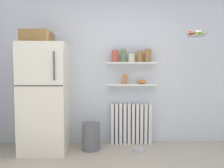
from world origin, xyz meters
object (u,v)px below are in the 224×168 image
(hanging_fruit_basket, at_px, (197,34))
(storage_jar_4, at_px, (148,55))
(pet_food_bowl, at_px, (139,150))
(radiator, at_px, (131,124))
(storage_jar_3, at_px, (140,56))
(vase, at_px, (125,79))
(storage_jar_1, at_px, (123,55))
(shelf_bowl, at_px, (142,82))
(storage_jar_2, at_px, (131,58))
(trash_bin, at_px, (91,136))
(refrigerator, at_px, (45,95))
(storage_jar_0, at_px, (115,56))

(hanging_fruit_basket, bearing_deg, storage_jar_4, 152.46)
(pet_food_bowl, bearing_deg, radiator, 102.27)
(hanging_fruit_basket, bearing_deg, pet_food_bowl, -179.62)
(storage_jar_3, relative_size, hanging_fruit_basket, 0.63)
(storage_jar_3, height_order, vase, storage_jar_3)
(radiator, height_order, storage_jar_1, storage_jar_1)
(storage_jar_4, relative_size, shelf_bowl, 1.52)
(storage_jar_2, distance_m, storage_jar_3, 0.14)
(storage_jar_3, height_order, trash_bin, storage_jar_3)
(refrigerator, bearing_deg, trash_bin, -1.19)
(vase, bearing_deg, storage_jar_0, 180.00)
(pet_food_bowl, relative_size, hanging_fruit_basket, 0.53)
(refrigerator, height_order, storage_jar_3, refrigerator)
(storage_jar_4, relative_size, pet_food_bowl, 1.34)
(pet_food_bowl, bearing_deg, storage_jar_0, 135.44)
(radiator, distance_m, hanging_fruit_basket, 1.80)
(radiator, xyz_separation_m, storage_jar_3, (0.14, -0.03, 1.15))
(storage_jar_2, relative_size, trash_bin, 0.38)
(radiator, xyz_separation_m, storage_jar_1, (-0.14, -0.03, 1.17))
(radiator, height_order, vase, vase)
(refrigerator, bearing_deg, storage_jar_1, 10.53)
(storage_jar_0, bearing_deg, shelf_bowl, 0.00)
(storage_jar_1, xyz_separation_m, storage_jar_2, (0.14, 0.00, -0.03))
(storage_jar_0, xyz_separation_m, vase, (0.17, 0.00, -0.39))
(storage_jar_2, relative_size, hanging_fruit_basket, 0.50)
(storage_jar_1, xyz_separation_m, storage_jar_4, (0.42, 0.00, 0.00))
(storage_jar_4, distance_m, trash_bin, 1.63)
(storage_jar_0, height_order, vase, storage_jar_0)
(storage_jar_0, xyz_separation_m, storage_jar_3, (0.42, 0.00, -0.00))
(storage_jar_3, xyz_separation_m, pet_food_bowl, (-0.06, -0.36, -1.47))
(storage_jar_0, distance_m, storage_jar_4, 0.56)
(refrigerator, relative_size, radiator, 2.67)
(storage_jar_0, height_order, storage_jar_2, storage_jar_0)
(shelf_bowl, bearing_deg, storage_jar_1, -180.00)
(refrigerator, bearing_deg, storage_jar_4, 7.92)
(storage_jar_3, bearing_deg, trash_bin, -163.11)
(storage_jar_1, bearing_deg, shelf_bowl, 0.00)
(storage_jar_1, distance_m, pet_food_bowl, 1.54)
(radiator, bearing_deg, storage_jar_4, -6.15)
(storage_jar_3, xyz_separation_m, hanging_fruit_basket, (0.81, -0.35, 0.32))
(storage_jar_0, distance_m, shelf_bowl, 0.63)
(storage_jar_1, bearing_deg, trash_bin, -155.18)
(trash_bin, bearing_deg, shelf_bowl, 16.22)
(storage_jar_1, xyz_separation_m, pet_food_bowl, (0.22, -0.36, -1.49))
(vase, height_order, hanging_fruit_basket, hanging_fruit_basket)
(hanging_fruit_basket, bearing_deg, storage_jar_3, 156.63)
(storage_jar_1, distance_m, vase, 0.40)
(storage_jar_0, bearing_deg, storage_jar_3, 0.00)
(storage_jar_1, xyz_separation_m, storage_jar_3, (0.28, 0.00, -0.01))
(storage_jar_3, bearing_deg, storage_jar_1, -180.00)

